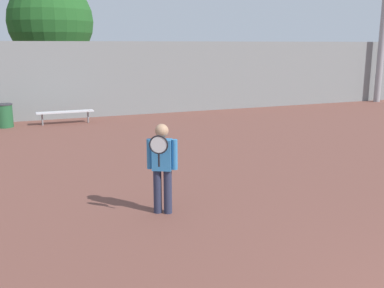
% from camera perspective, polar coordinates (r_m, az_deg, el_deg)
% --- Properties ---
extents(tennis_player, '(0.51, 0.50, 1.55)m').
position_cam_1_polar(tennis_player, '(7.56, -3.81, -2.52)').
color(tennis_player, '#282D47').
rests_on(tennis_player, ground_plane).
extents(bench_courtside_near, '(2.01, 0.40, 0.46)m').
position_cam_1_polar(bench_courtside_near, '(16.89, -15.80, 3.88)').
color(bench_courtside_near, silver).
rests_on(bench_courtside_near, ground_plane).
extents(trash_bin, '(0.59, 0.59, 0.82)m').
position_cam_1_polar(trash_bin, '(16.92, -22.74, 3.36)').
color(trash_bin, '#235B33').
rests_on(trash_bin, ground_plane).
extents(back_fence, '(30.23, 0.06, 2.95)m').
position_cam_1_polar(back_fence, '(18.41, -8.53, 8.19)').
color(back_fence, gray).
rests_on(back_fence, ground_plane).
extents(tree_green_broad, '(4.09, 4.09, 5.95)m').
position_cam_1_polar(tree_green_broad, '(23.73, -17.50, 14.55)').
color(tree_green_broad, brown).
rests_on(tree_green_broad, ground_plane).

